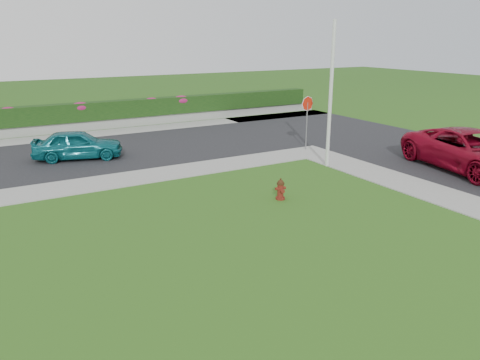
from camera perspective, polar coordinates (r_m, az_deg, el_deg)
ground at (r=13.02m, az=8.60°, el=-8.48°), size 120.00×120.00×0.00m
street_right at (r=24.10m, az=25.42°, el=2.07°), size 8.00×32.00×0.04m
street_far at (r=23.89m, az=-23.13°, el=2.24°), size 26.00×8.00×0.04m
sidewalk_far at (r=19.00m, az=-24.11°, el=-1.47°), size 24.00×2.00×0.04m
curb_corner at (r=23.82m, az=8.50°, el=3.40°), size 2.00×2.00×0.04m
sidewalk_beyond at (r=29.37m, az=-16.70°, el=5.45°), size 34.00×2.00×0.04m
retaining_wall at (r=30.76m, az=-17.41°, el=6.42°), size 34.00×0.40×0.60m
hedge at (r=30.72m, az=-17.60°, el=8.01°), size 32.00×0.90×1.10m
fire_hydrant at (r=16.69m, az=4.96°, el=-1.16°), size 0.40×0.38×0.78m
suv_red at (r=22.32m, az=26.31°, el=3.23°), size 4.04×6.70×1.74m
sedan_teal at (r=23.31m, az=-19.19°, el=4.12°), size 4.34×2.70×1.38m
utility_pole at (r=20.83m, az=10.99°, el=10.05°), size 0.16×0.16×6.27m
stop_sign at (r=23.89m, az=8.21°, el=8.46°), size 0.75×0.11×2.76m
flower_clump_c at (r=29.94m, az=-26.41°, el=7.48°), size 1.04×0.67×0.52m
flower_clump_d at (r=30.44m, az=-18.89°, el=8.40°), size 1.22×0.79×0.61m
flower_clump_e at (r=31.61m, az=-10.75°, el=9.35°), size 1.09×0.70×0.55m
flower_clump_f at (r=32.36m, az=-7.18°, el=9.62°), size 1.26×0.81×0.63m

